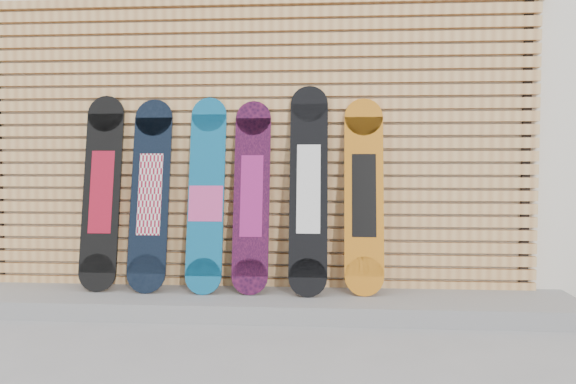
{
  "coord_description": "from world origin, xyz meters",
  "views": [
    {
      "loc": [
        0.42,
        -3.25,
        1.06
      ],
      "look_at": [
        0.13,
        0.75,
        0.85
      ],
      "focal_mm": 35.0,
      "sensor_mm": 36.0,
      "label": 1
    }
  ],
  "objects_px": {
    "snowboard_1": "(150,194)",
    "snowboard_3": "(252,196)",
    "snowboard_0": "(102,192)",
    "snowboard_4": "(309,189)",
    "snowboard_5": "(364,195)",
    "snowboard_2": "(206,195)"
  },
  "relations": [
    {
      "from": "snowboard_2",
      "to": "snowboard_4",
      "type": "relative_size",
      "value": 0.95
    },
    {
      "from": "snowboard_0",
      "to": "snowboard_5",
      "type": "height_order",
      "value": "snowboard_0"
    },
    {
      "from": "snowboard_3",
      "to": "snowboard_5",
      "type": "distance_m",
      "value": 0.81
    },
    {
      "from": "snowboard_4",
      "to": "snowboard_0",
      "type": "bearing_deg",
      "value": 179.02
    },
    {
      "from": "snowboard_1",
      "to": "snowboard_3",
      "type": "bearing_deg",
      "value": 0.21
    },
    {
      "from": "snowboard_0",
      "to": "snowboard_1",
      "type": "relative_size",
      "value": 1.02
    },
    {
      "from": "snowboard_2",
      "to": "snowboard_4",
      "type": "distance_m",
      "value": 0.75
    },
    {
      "from": "snowboard_1",
      "to": "snowboard_4",
      "type": "bearing_deg",
      "value": -0.77
    },
    {
      "from": "snowboard_0",
      "to": "snowboard_5",
      "type": "bearing_deg",
      "value": 0.09
    },
    {
      "from": "snowboard_2",
      "to": "snowboard_4",
      "type": "xyz_separation_m",
      "value": [
        0.75,
        -0.01,
        0.05
      ]
    },
    {
      "from": "snowboard_3",
      "to": "snowboard_4",
      "type": "relative_size",
      "value": 0.93
    },
    {
      "from": "snowboard_2",
      "to": "snowboard_0",
      "type": "bearing_deg",
      "value": 178.75
    },
    {
      "from": "snowboard_1",
      "to": "snowboard_4",
      "type": "distance_m",
      "value": 1.17
    },
    {
      "from": "snowboard_0",
      "to": "snowboard_5",
      "type": "relative_size",
      "value": 1.02
    },
    {
      "from": "snowboard_0",
      "to": "snowboard_2",
      "type": "distance_m",
      "value": 0.79
    },
    {
      "from": "snowboard_1",
      "to": "snowboard_3",
      "type": "height_order",
      "value": "snowboard_1"
    },
    {
      "from": "snowboard_4",
      "to": "snowboard_5",
      "type": "distance_m",
      "value": 0.4
    },
    {
      "from": "snowboard_0",
      "to": "snowboard_4",
      "type": "relative_size",
      "value": 0.96
    },
    {
      "from": "snowboard_2",
      "to": "snowboard_5",
      "type": "height_order",
      "value": "snowboard_2"
    },
    {
      "from": "snowboard_2",
      "to": "snowboard_3",
      "type": "xyz_separation_m",
      "value": [
        0.33,
        0.01,
        -0.0
      ]
    },
    {
      "from": "snowboard_0",
      "to": "snowboard_5",
      "type": "distance_m",
      "value": 1.94
    },
    {
      "from": "snowboard_3",
      "to": "snowboard_4",
      "type": "bearing_deg",
      "value": -2.55
    }
  ]
}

